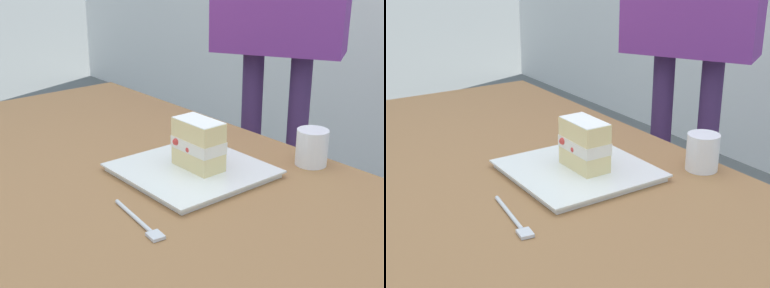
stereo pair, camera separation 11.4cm
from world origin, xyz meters
TOP-DOWN VIEW (x-y plane):
  - patio_table at (0.00, 0.00)m, footprint 1.64×0.95m
  - dessert_plate at (-0.02, -0.17)m, footprint 0.29×0.29m
  - cake_slice at (-0.02, -0.18)m, footprint 0.11×0.08m
  - dessert_fork at (-0.13, 0.04)m, footprint 0.17×0.04m
  - coffee_cup at (-0.14, -0.41)m, footprint 0.07×0.07m

SIDE VIEW (x-z plane):
  - patio_table at x=0.00m, z-range 0.27..0.96m
  - dessert_fork at x=-0.13m, z-range 0.69..0.70m
  - dessert_plate at x=-0.02m, z-range 0.69..0.71m
  - coffee_cup at x=-0.14m, z-range 0.69..0.77m
  - cake_slice at x=-0.02m, z-range 0.71..0.81m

